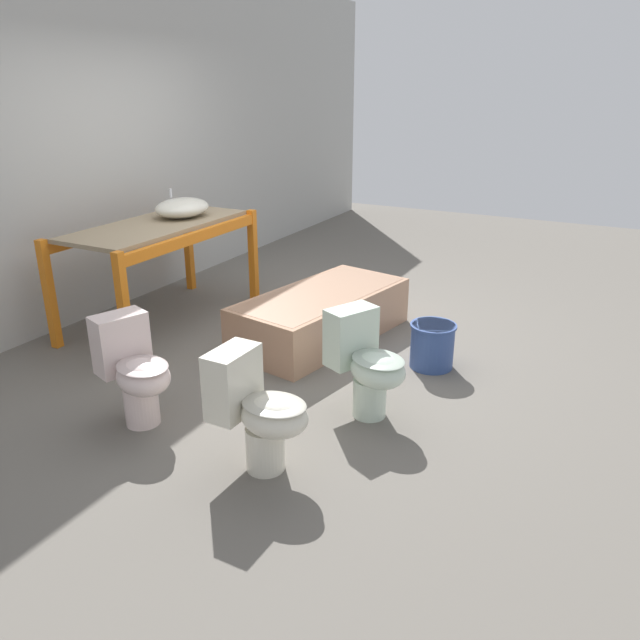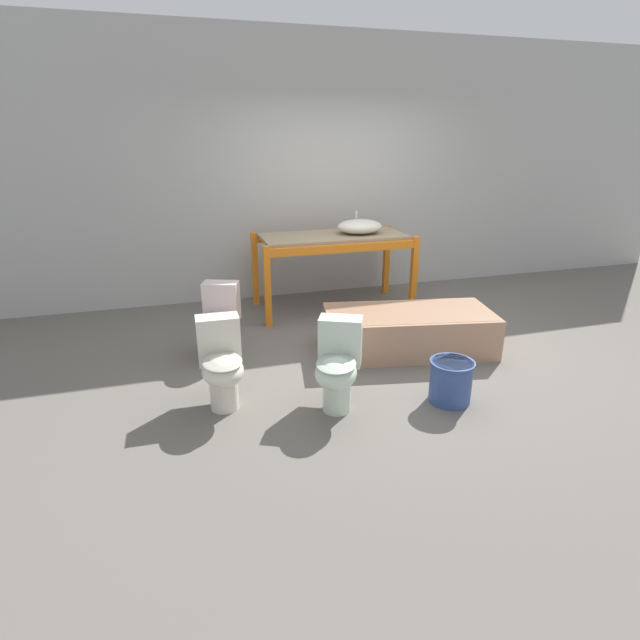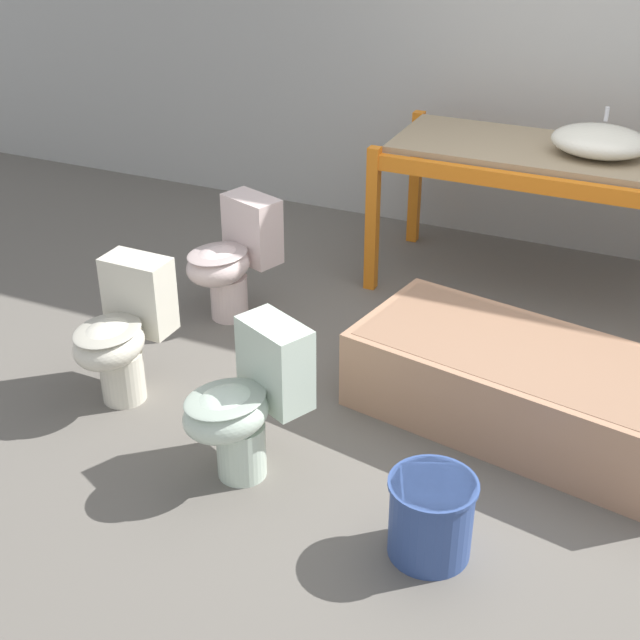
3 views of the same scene
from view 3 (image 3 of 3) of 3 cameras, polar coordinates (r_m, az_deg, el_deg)
The scene contains 9 objects.
ground_plane at distance 4.71m, azimuth 12.19°, elevation -4.32°, with size 12.00×12.00×0.00m, color #666059.
warehouse_wall_rear at distance 5.94m, azimuth 18.45°, elevation 18.61°, with size 10.80×0.08×3.20m.
shelving_rack at distance 5.45m, azimuth 13.83°, elevation 9.40°, with size 1.83×0.87×0.91m.
sink_basin at distance 5.32m, azimuth 17.48°, elevation 10.86°, with size 0.54×0.43×0.25m.
bathtub_main at distance 4.33m, azimuth 12.95°, elevation -3.90°, with size 1.72×1.03×0.40m.
toilet_near at distance 5.15m, azimuth -5.61°, elevation 3.99°, with size 0.49×0.63×0.69m.
toilet_far at distance 3.86m, azimuth -4.70°, elevation -5.22°, with size 0.53×0.64×0.69m.
toilet_extra at distance 4.47m, azimuth -12.52°, elevation -0.71°, with size 0.34×0.56×0.69m.
bucket_white at distance 3.58m, azimuth 7.12°, elevation -12.34°, with size 0.35×0.35×0.35m.
Camera 3 is at (0.68, -3.90, 2.54)m, focal length 50.00 mm.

